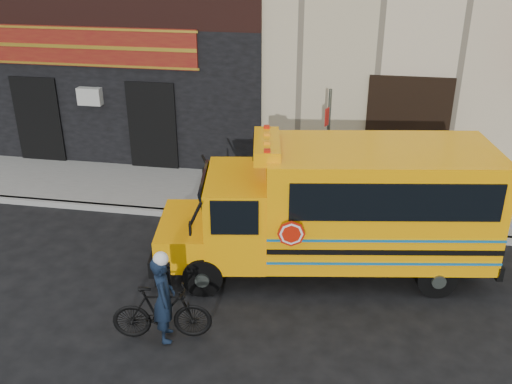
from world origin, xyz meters
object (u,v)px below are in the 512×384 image
at_px(bicycle, 162,312).
at_px(school_bus, 344,205).
at_px(cyclist, 164,301).
at_px(sign_pole, 327,151).

bearing_deg(bicycle, school_bus, -57.53).
relative_size(bicycle, cyclist, 1.08).
xyz_separation_m(sign_pole, bicycle, (-2.49, -5.05, -1.31)).
height_order(school_bus, cyclist, school_bus).
bearing_deg(bicycle, sign_pole, -37.26).
bearing_deg(cyclist, sign_pole, -43.84).
bearing_deg(sign_pole, cyclist, -115.29).
bearing_deg(school_bus, bicycle, -136.54).
bearing_deg(bicycle, cyclist, -135.92).
distance_m(sign_pole, bicycle, 5.78).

